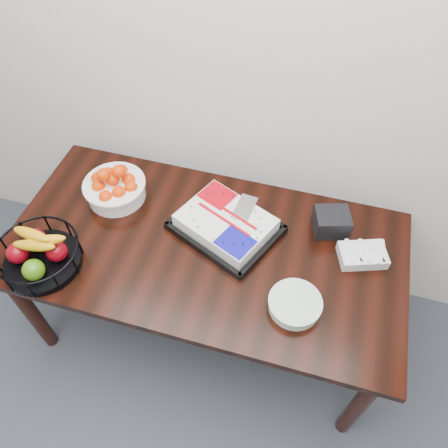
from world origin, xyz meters
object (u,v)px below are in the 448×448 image
(table, at_px, (205,256))
(tangerine_bowl, at_px, (114,185))
(fruit_basket, at_px, (39,254))
(plate_stack, at_px, (295,304))
(napkin_box, at_px, (331,222))
(cake_tray, at_px, (226,224))

(table, xyz_separation_m, tangerine_bowl, (-0.51, 0.16, 0.17))
(fruit_basket, height_order, plate_stack, fruit_basket)
(tangerine_bowl, bearing_deg, table, -18.07)
(tangerine_bowl, xyz_separation_m, napkin_box, (1.04, 0.08, -0.03))
(tangerine_bowl, height_order, napkin_box, tangerine_bowl)
(table, bearing_deg, napkin_box, 24.88)
(fruit_basket, distance_m, plate_stack, 1.10)
(cake_tray, bearing_deg, fruit_basket, -150.58)
(tangerine_bowl, height_order, fruit_basket, tangerine_bowl)
(fruit_basket, xyz_separation_m, plate_stack, (1.09, 0.09, -0.05))
(fruit_basket, xyz_separation_m, napkin_box, (1.18, 0.54, -0.02))
(table, height_order, plate_stack, plate_stack)
(cake_tray, height_order, napkin_box, napkin_box)
(plate_stack, distance_m, napkin_box, 0.45)
(fruit_basket, relative_size, plate_stack, 1.62)
(plate_stack, xyz_separation_m, napkin_box, (0.09, 0.45, 0.03))
(cake_tray, distance_m, plate_stack, 0.49)
(fruit_basket, height_order, napkin_box, fruit_basket)
(cake_tray, height_order, plate_stack, cake_tray)
(table, bearing_deg, cake_tray, 58.03)
(cake_tray, xyz_separation_m, fruit_basket, (-0.71, -0.40, 0.04))
(cake_tray, relative_size, plate_stack, 2.56)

